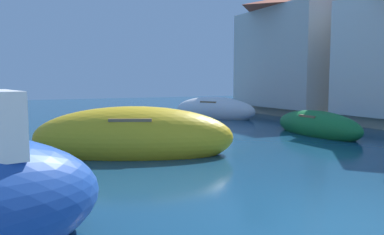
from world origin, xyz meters
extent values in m
plane|color=navy|center=(0.00, 0.00, 0.00)|extent=(80.00, 80.00, 0.00)
ellipsoid|color=gold|center=(-1.12, 6.47, 0.49)|extent=(5.95, 4.12, 1.78)
cube|color=brown|center=(-1.12, 6.47, 1.06)|extent=(1.68, 1.91, 0.08)
ellipsoid|color=#197233|center=(6.45, 7.21, 0.33)|extent=(1.55, 4.42, 1.21)
cube|color=brown|center=(6.45, 7.21, 0.74)|extent=(1.11, 0.92, 0.08)
ellipsoid|color=white|center=(6.19, 14.82, 0.42)|extent=(3.89, 5.23, 1.51)
cube|color=brown|center=(6.19, 14.82, 0.91)|extent=(1.66, 1.53, 0.08)
cube|color=beige|center=(13.00, 14.67, 3.41)|extent=(6.89, 6.97, 5.83)
pyramid|color=#9E422D|center=(13.00, 14.67, 6.95)|extent=(7.30, 7.39, 1.24)
camera|label=1|loc=(-4.34, -3.82, 2.11)|focal=35.76mm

